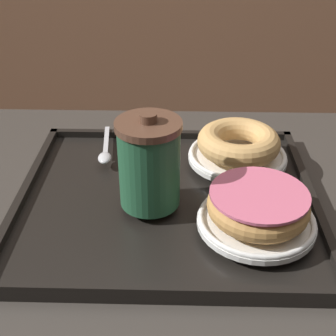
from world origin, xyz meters
The scene contains 8 objects.
cafe_table centered at (0.00, 0.00, 0.56)m, with size 0.81×0.65×0.74m.
serving_tray centered at (-0.02, -0.01, 0.74)m, with size 0.44×0.40×0.02m.
coffee_cup_front centered at (-0.04, -0.04, 0.83)m, with size 0.09×0.09×0.14m.
plate_with_chocolate_donut centered at (0.10, -0.09, 0.77)m, with size 0.16×0.16×0.01m.
donut_chocolate_glazed centered at (0.10, -0.09, 0.80)m, with size 0.14×0.14×0.04m.
plate_with_plain_donut centered at (0.10, 0.09, 0.77)m, with size 0.16×0.16×0.01m.
donut_plain centered at (0.10, 0.09, 0.79)m, with size 0.13×0.13×0.04m.
spoon centered at (-0.12, 0.09, 0.77)m, with size 0.03×0.14×0.01m.
Camera 1 is at (-0.00, -0.58, 1.16)m, focal length 50.00 mm.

